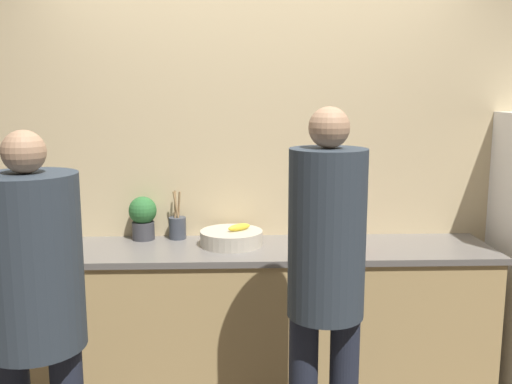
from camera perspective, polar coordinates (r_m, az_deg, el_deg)
The scene contains 9 objects.
wall_back at distance 3.47m, azimuth -0.29°, elevation 1.85°, with size 5.20×0.06×2.60m.
counter at distance 3.41m, azimuth -0.13°, elevation -12.92°, with size 2.70×0.60×0.92m.
person_left at distance 2.42m, azimuth -21.34°, elevation -9.55°, with size 0.39×0.39×1.65m.
person_center at distance 2.49m, azimuth 7.01°, elevation -8.01°, with size 0.33×0.33×1.73m.
fruit_bowl at distance 3.28m, azimuth -2.46°, elevation -4.59°, with size 0.36×0.36×0.13m.
utensil_crock at distance 3.44m, azimuth -7.86°, elevation -3.47°, with size 0.10×0.10×0.29m.
bottle_red at distance 3.21m, azimuth 9.79°, elevation -4.08°, with size 0.08×0.08×0.25m.
cup_red at distance 3.11m, azimuth 9.13°, elevation -5.59°, with size 0.08×0.08×0.08m.
potted_plant at distance 3.45m, azimuth -11.25°, elevation -2.40°, with size 0.16×0.16×0.26m.
Camera 1 is at (-0.11, -2.81, 1.79)m, focal length 40.00 mm.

